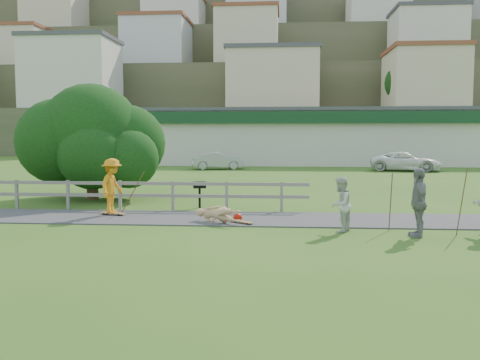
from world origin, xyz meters
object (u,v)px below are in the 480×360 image
Objects in this scene: spectator_b at (418,203)px; car_white at (405,162)px; car_silver at (218,161)px; tree at (92,155)px; skater_rider at (112,189)px; skater_fallen at (218,214)px; spectator_a at (340,205)px; bbq at (200,195)px.

spectator_b is 0.37× the size of car_white.
spectator_b reaches higher than car_white.
car_silver is 0.59× the size of tree.
skater_rider is at bearing -62.61° from tree.
car_silver reaches higher than skater_fallen.
spectator_a is at bearing 175.68° from car_white.
skater_rider is 0.46× the size of car_silver.
car_white is (7.52, 25.78, -0.08)m from spectator_a.
skater_fallen is at bearing 174.58° from car_silver.
tree is at bearing 77.32° from skater_fallen.
car_silver is (0.65, 24.19, -0.27)m from skater_rider.
spectator_a is 27.47m from car_silver.
spectator_a is 1.59× the size of bbq.
skater_rider reaches higher than car_white.
car_silver reaches higher than bbq.
car_white reaches higher than skater_fallen.
car_white is (14.40, -0.81, 0.04)m from car_silver.
skater_fallen is 6.04m from spectator_b.
spectator_b is at bearing -51.97° from bbq.
skater_fallen is 0.23× the size of tree.
bbq reaches higher than skater_fallen.
bbq is (-1.14, 3.52, 0.21)m from skater_fallen.
spectator_a is 2.13m from spectator_b.
skater_fallen is 0.31× the size of car_white.
car_white reaches higher than bbq.
car_white is at bearing -105.76° from car_silver.
bbq is (2.03, -21.94, -0.18)m from car_silver.
spectator_a is at bearing -104.14° from spectator_b.
spectator_a is 0.84× the size of spectator_b.
tree reaches higher than car_silver.
skater_rider is 0.27× the size of tree.
tree reaches higher than bbq.
bbq is at bearing 172.77° from car_silver.
tree reaches higher than spectator_b.
car_silver is at bearing 37.95° from skater_fallen.
skater_fallen is 0.39× the size of car_silver.
spectator_b is at bearing -174.33° from car_silver.
car_white is at bearing 47.03° from tree.
skater_rider reaches higher than spectator_a.
car_silver is 0.79× the size of car_white.
car_silver is (-8.93, 27.15, -0.27)m from spectator_b.
skater_fallen is 3.70m from bbq.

